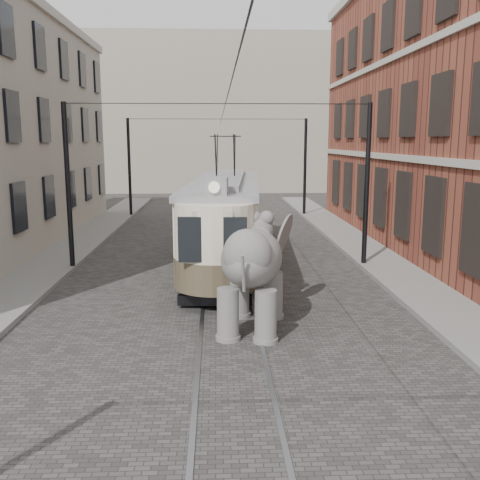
{
  "coord_description": "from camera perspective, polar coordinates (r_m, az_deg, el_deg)",
  "views": [
    {
      "loc": [
        -0.31,
        -13.7,
        4.67
      ],
      "look_at": [
        0.3,
        0.31,
        2.1
      ],
      "focal_mm": 40.72,
      "sensor_mm": 36.0,
      "label": 1
    }
  ],
  "objects": [
    {
      "name": "ground",
      "position": [
        14.48,
        -1.16,
        -8.44
      ],
      "size": [
        120.0,
        120.0,
        0.0
      ],
      "primitive_type": "plane",
      "color": "#43403E"
    },
    {
      "name": "tram_rails",
      "position": [
        14.47,
        -1.16,
        -8.39
      ],
      "size": [
        1.54,
        80.0,
        0.02
      ],
      "primitive_type": null,
      "color": "slate",
      "rests_on": "ground"
    },
    {
      "name": "sidewalk_right",
      "position": [
        15.77,
        21.39,
        -7.3
      ],
      "size": [
        2.0,
        60.0,
        0.15
      ],
      "primitive_type": "cube",
      "color": "slate",
      "rests_on": "ground"
    },
    {
      "name": "distant_block",
      "position": [
        53.75,
        -2.23,
        12.87
      ],
      "size": [
        28.0,
        10.0,
        14.0
      ],
      "primitive_type": "cube",
      "color": "gray",
      "rests_on": "ground"
    },
    {
      "name": "catenary",
      "position": [
        18.77,
        -2.17,
        5.27
      ],
      "size": [
        11.0,
        30.2,
        6.0
      ],
      "primitive_type": null,
      "color": "black",
      "rests_on": "ground"
    },
    {
      "name": "tram",
      "position": [
        20.91,
        -1.52,
        4.25
      ],
      "size": [
        3.38,
        12.43,
        4.88
      ],
      "primitive_type": null,
      "rotation": [
        0.0,
        0.0,
        -0.07
      ],
      "color": "beige",
      "rests_on": "ground"
    },
    {
      "name": "elephant",
      "position": [
        13.53,
        1.26,
        -3.62
      ],
      "size": [
        3.37,
        4.98,
        2.8
      ],
      "primitive_type": null,
      "rotation": [
        0.0,
        0.0,
        -0.2
      ],
      "color": "slate",
      "rests_on": "ground"
    }
  ]
}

